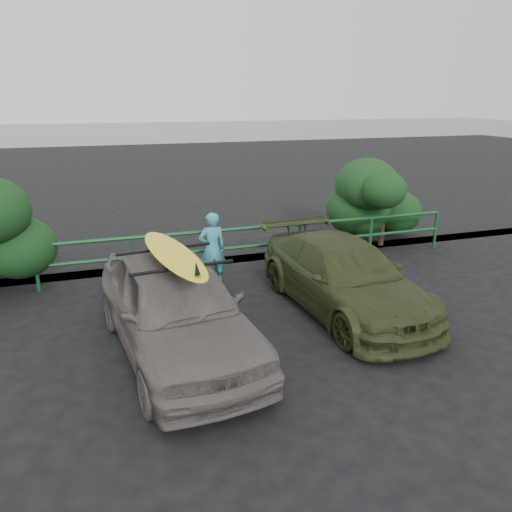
{
  "coord_description": "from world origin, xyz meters",
  "views": [
    {
      "loc": [
        -1.75,
        -5.85,
        3.93
      ],
      "look_at": [
        0.99,
        2.35,
        1.18
      ],
      "focal_mm": 35.0,
      "sensor_mm": 36.0,
      "label": 1
    }
  ],
  "objects_px": {
    "olive_vehicle": "(344,277)",
    "surfboard": "(173,254)",
    "sedan": "(176,307)",
    "man": "(212,249)",
    "guardrail": "(178,254)"
  },
  "relations": [
    {
      "from": "guardrail",
      "to": "sedan",
      "type": "height_order",
      "value": "sedan"
    },
    {
      "from": "sedan",
      "to": "man",
      "type": "relative_size",
      "value": 2.87
    },
    {
      "from": "guardrail",
      "to": "surfboard",
      "type": "height_order",
      "value": "surfboard"
    },
    {
      "from": "olive_vehicle",
      "to": "surfboard",
      "type": "xyz_separation_m",
      "value": [
        -3.34,
        -0.7,
        1.0
      ]
    },
    {
      "from": "sedan",
      "to": "man",
      "type": "bearing_deg",
      "value": 59.34
    },
    {
      "from": "sedan",
      "to": "man",
      "type": "height_order",
      "value": "man"
    },
    {
      "from": "guardrail",
      "to": "man",
      "type": "height_order",
      "value": "man"
    },
    {
      "from": "guardrail",
      "to": "olive_vehicle",
      "type": "relative_size",
      "value": 3.04
    },
    {
      "from": "guardrail",
      "to": "sedan",
      "type": "bearing_deg",
      "value": -100.42
    },
    {
      "from": "guardrail",
      "to": "man",
      "type": "xyz_separation_m",
      "value": [
        0.63,
        -0.73,
        0.29
      ]
    },
    {
      "from": "olive_vehicle",
      "to": "man",
      "type": "distance_m",
      "value": 2.98
    },
    {
      "from": "olive_vehicle",
      "to": "surfboard",
      "type": "height_order",
      "value": "surfboard"
    },
    {
      "from": "surfboard",
      "to": "man",
      "type": "bearing_deg",
      "value": 59.34
    },
    {
      "from": "guardrail",
      "to": "man",
      "type": "bearing_deg",
      "value": -49.56
    },
    {
      "from": "sedan",
      "to": "guardrail",
      "type": "bearing_deg",
      "value": 73.15
    }
  ]
}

